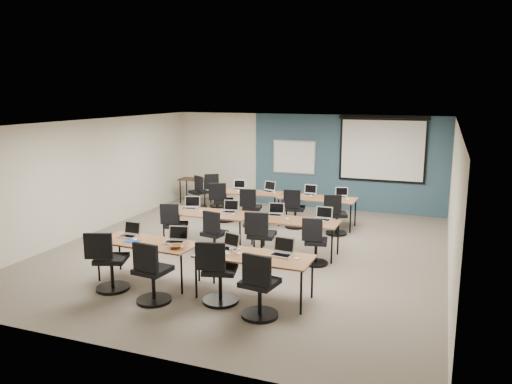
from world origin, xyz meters
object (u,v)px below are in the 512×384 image
at_px(laptop_2, 230,245).
at_px(task_chair_9, 251,211).
at_px(spare_chair_b, 199,195).
at_px(training_table_front_left, 148,244).
at_px(laptop_6, 275,212).
at_px(laptop_9, 269,189).
at_px(utility_table, 195,182).
at_px(task_chair_2, 218,277).
at_px(training_table_mid_left, 208,214).
at_px(laptop_0, 130,233).
at_px(laptop_1, 176,238).
at_px(training_table_mid_right, 296,223).
at_px(laptop_4, 191,206).
at_px(spare_chair_a, 216,193).
at_px(laptop_5, 230,209).
at_px(laptop_3, 282,251).
at_px(laptop_7, 323,217).
at_px(whiteboard, 294,157).
at_px(laptop_11, 341,195).
at_px(training_table_back_left, 249,194).
at_px(task_chair_8, 222,205).
at_px(task_chair_4, 175,229).
at_px(training_table_front_right, 254,258).
at_px(training_table_back_right, 317,199).
at_px(task_chair_6, 261,241).
at_px(laptop_8, 238,187).
at_px(laptop_10, 310,192).
at_px(task_chair_7, 315,245).
at_px(task_chair_10, 294,212).
at_px(projector_screen, 382,146).
at_px(task_chair_11, 336,218).
at_px(task_chair_0, 109,266).

distance_m(laptop_2, task_chair_9, 4.12).
distance_m(laptop_2, spare_chair_b, 6.23).
xyz_separation_m(training_table_front_left, laptop_6, (1.49, 2.63, 0.11)).
distance_m(laptop_9, utility_table, 2.85).
bearing_deg(task_chair_2, training_table_mid_left, 104.98).
distance_m(laptop_0, laptop_1, 0.98).
distance_m(training_table_mid_right, laptop_4, 2.55).
bearing_deg(spare_chair_a, laptop_5, -94.79).
xyz_separation_m(laptop_3, task_chair_9, (-2.07, 3.93, -0.39)).
bearing_deg(laptop_6, task_chair_9, 117.70).
distance_m(laptop_4, laptop_7, 3.05).
bearing_deg(spare_chair_a, laptop_2, -97.37).
relative_size(whiteboard, training_table_mid_left, 0.66).
bearing_deg(training_table_mid_right, laptop_11, 81.79).
height_order(training_table_back_left, task_chair_8, task_chair_8).
xyz_separation_m(laptop_4, task_chair_4, (-0.08, -0.60, -0.39)).
bearing_deg(training_table_front_right, spare_chair_b, 125.35).
bearing_deg(training_table_back_right, laptop_9, 167.05).
xyz_separation_m(task_chair_4, utility_table, (-1.60, 4.03, 0.26)).
bearing_deg(training_table_front_right, laptop_11, 85.71).
relative_size(task_chair_6, laptop_8, 3.28).
height_order(laptop_3, laptop_10, laptop_3).
bearing_deg(task_chair_7, task_chair_10, 104.36).
xyz_separation_m(training_table_back_left, laptop_5, (0.42, -2.24, 0.11)).
relative_size(training_table_back_right, spare_chair_a, 1.94).
distance_m(task_chair_6, laptop_10, 3.38).
relative_size(task_chair_2, laptop_5, 3.17).
xyz_separation_m(task_chair_6, task_chair_9, (-1.15, 2.43, -0.03)).
bearing_deg(laptop_0, projector_screen, 60.87).
bearing_deg(laptop_11, training_table_front_right, -109.62).
bearing_deg(training_table_mid_left, training_table_mid_right, -0.65).
relative_size(laptop_4, task_chair_7, 0.36).
height_order(task_chair_6, laptop_7, task_chair_6).
height_order(training_table_back_left, spare_chair_a, spare_chair_a).
distance_m(training_table_mid_left, laptop_5, 0.50).
height_order(laptop_2, laptop_5, laptop_5).
height_order(training_table_back_right, task_chair_7, task_chair_7).
distance_m(task_chair_2, spare_chair_b, 6.75).
bearing_deg(laptop_9, utility_table, 178.40).
xyz_separation_m(training_table_back_right, utility_table, (-4.08, 1.28, -0.03)).
bearing_deg(projector_screen, task_chair_7, -97.63).
relative_size(laptop_5, task_chair_8, 0.32).
height_order(training_table_back_right, task_chair_11, task_chair_11).
bearing_deg(task_chair_4, laptop_8, 70.56).
distance_m(task_chair_6, task_chair_10, 2.69).
distance_m(projector_screen, training_table_mid_right, 4.63).
bearing_deg(laptop_6, task_chair_0, -130.21).
bearing_deg(laptop_1, task_chair_2, -39.98).
xyz_separation_m(laptop_4, laptop_9, (1.01, 2.49, -0.00)).
bearing_deg(laptop_7, utility_table, 143.91).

